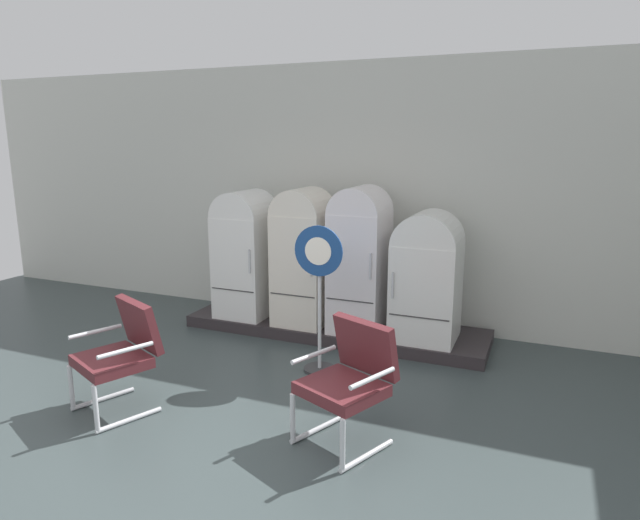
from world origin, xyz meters
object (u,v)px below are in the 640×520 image
at_px(refrigerator_1, 303,252).
at_px(sign_stand, 319,299).
at_px(refrigerator_3, 427,273).
at_px(refrigerator_2, 360,255).
at_px(armchair_right, 350,376).
at_px(armchair_left, 121,350).
at_px(refrigerator_0, 246,250).

height_order(refrigerator_1, sign_stand, refrigerator_1).
bearing_deg(refrigerator_3, refrigerator_1, -179.21).
height_order(refrigerator_2, armchair_right, refrigerator_2).
bearing_deg(refrigerator_2, armchair_right, -73.18).
bearing_deg(refrigerator_1, refrigerator_3, 0.79).
relative_size(refrigerator_2, armchair_right, 1.75).
height_order(refrigerator_1, armchair_right, refrigerator_1).
height_order(armchair_left, sign_stand, sign_stand).
distance_m(refrigerator_1, refrigerator_2, 0.69).
distance_m(refrigerator_1, sign_stand, 1.16).
bearing_deg(armchair_left, refrigerator_2, 60.16).
relative_size(refrigerator_1, armchair_right, 1.70).
bearing_deg(refrigerator_2, armchair_left, -119.84).
bearing_deg(armchair_left, refrigerator_3, 48.13).
xyz_separation_m(refrigerator_2, refrigerator_3, (0.76, 0.01, -0.14)).
bearing_deg(armchair_left, refrigerator_0, 93.31).
xyz_separation_m(refrigerator_0, sign_stand, (1.39, -0.98, -0.20)).
bearing_deg(sign_stand, refrigerator_2, 84.84).
xyz_separation_m(refrigerator_0, armchair_left, (0.14, -2.34, -0.42)).
relative_size(refrigerator_0, refrigerator_2, 0.94).
bearing_deg(refrigerator_1, sign_stand, -57.99).
xyz_separation_m(refrigerator_1, armchair_right, (1.32, -2.07, -0.45)).
relative_size(refrigerator_2, sign_stand, 1.11).
bearing_deg(refrigerator_0, armchair_left, -86.69).
bearing_deg(sign_stand, refrigerator_3, 49.15).
height_order(refrigerator_2, refrigerator_3, refrigerator_2).
relative_size(refrigerator_2, armchair_left, 1.75).
height_order(refrigerator_2, armchair_left, refrigerator_2).
bearing_deg(sign_stand, refrigerator_0, 144.68).
bearing_deg(refrigerator_0, armchair_right, -44.83).
bearing_deg(refrigerator_3, armchair_left, -131.87).
distance_m(refrigerator_0, armchair_right, 3.00).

